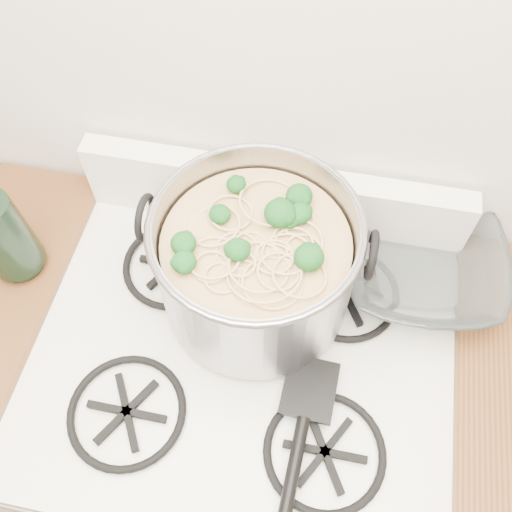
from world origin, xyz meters
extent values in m
plane|color=silver|center=(0.00, 1.60, 1.35)|extent=(3.60, 0.00, 3.60)
cube|color=white|center=(0.00, 1.27, 0.41)|extent=(0.76, 0.65, 0.81)
cube|color=white|center=(0.00, 1.27, 0.88)|extent=(0.76, 0.65, 0.04)
cube|color=black|center=(0.00, 1.27, 0.91)|extent=(0.60, 0.56, 0.02)
cube|color=silver|center=(-0.51, 1.27, 0.44)|extent=(0.25, 0.65, 0.88)
cylinder|color=gray|center=(0.00, 1.37, 1.04)|extent=(0.34, 0.34, 0.23)
torus|color=gray|center=(0.00, 1.37, 1.15)|extent=(0.35, 0.35, 0.01)
torus|color=black|center=(-0.18, 1.37, 1.12)|extent=(0.01, 0.08, 0.08)
torus|color=black|center=(0.19, 1.37, 1.12)|extent=(0.01, 0.08, 0.08)
cylinder|color=tan|center=(0.00, 1.37, 1.01)|extent=(0.32, 0.32, 0.18)
sphere|color=#144D19|center=(0.00, 1.37, 1.12)|extent=(0.04, 0.04, 0.04)
sphere|color=#144D19|center=(0.00, 1.37, 1.12)|extent=(0.04, 0.04, 0.04)
sphere|color=#144D19|center=(0.00, 1.37, 1.12)|extent=(0.04, 0.04, 0.04)
sphere|color=#144D19|center=(0.00, 1.37, 1.12)|extent=(0.04, 0.04, 0.04)
sphere|color=#144D19|center=(0.00, 1.37, 1.12)|extent=(0.04, 0.04, 0.04)
sphere|color=#144D19|center=(0.00, 1.37, 1.12)|extent=(0.04, 0.04, 0.04)
sphere|color=#144D19|center=(0.00, 1.37, 1.12)|extent=(0.04, 0.04, 0.04)
sphere|color=#144D19|center=(0.00, 1.37, 1.12)|extent=(0.04, 0.04, 0.04)
sphere|color=#144D19|center=(0.00, 1.37, 1.12)|extent=(0.04, 0.04, 0.04)
sphere|color=#144D19|center=(0.00, 1.37, 1.12)|extent=(0.04, 0.04, 0.04)
imported|color=white|center=(0.30, 1.48, 0.94)|extent=(0.13, 0.13, 0.03)
camera|label=1|loc=(0.10, 0.87, 1.88)|focal=40.00mm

